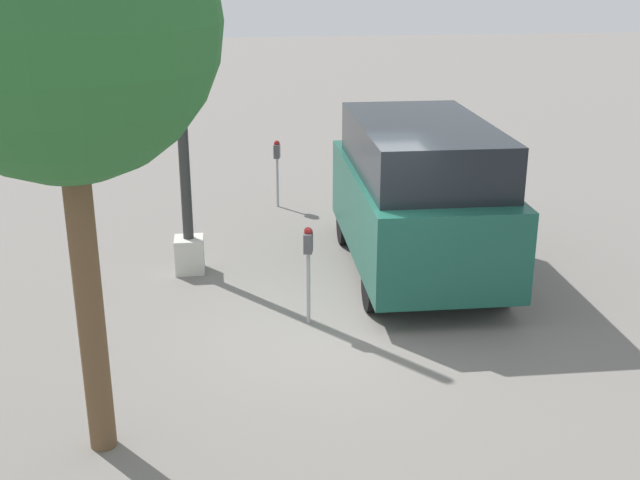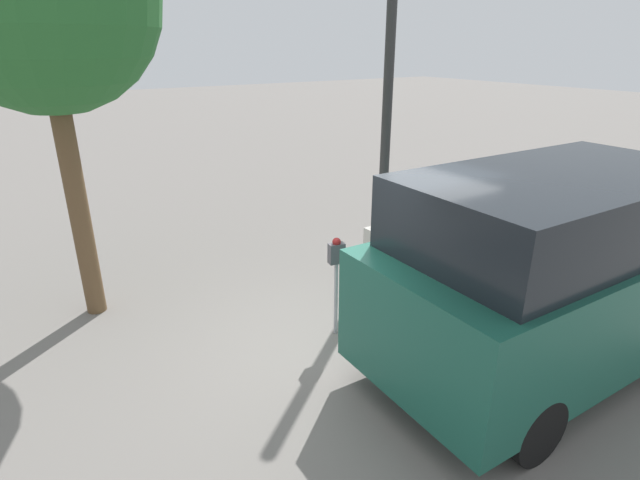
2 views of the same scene
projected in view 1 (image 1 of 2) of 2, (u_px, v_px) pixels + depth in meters
name	position (u px, v px, depth m)	size (l,w,h in m)	color
ground_plane	(340.00, 332.00, 10.44)	(80.00, 80.00, 0.00)	slate
parking_meter_near	(308.00, 253.00, 10.36)	(0.22, 0.15, 1.35)	#9E9EA3
parking_meter_far	(277.00, 158.00, 15.32)	(0.22, 0.15, 1.31)	#9E9EA3
lamp_post	(184.00, 153.00, 11.81)	(0.44, 0.44, 5.80)	beige
parked_van	(419.00, 194.00, 12.03)	(4.46, 2.12, 2.35)	#195142
street_tree	(60.00, 25.00, 6.67)	(2.73, 2.73, 5.47)	brown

